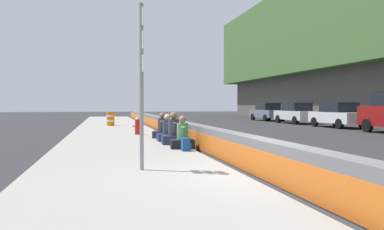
% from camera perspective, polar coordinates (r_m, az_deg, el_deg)
% --- Properties ---
extents(ground_plane, '(160.00, 160.00, 0.00)m').
position_cam_1_polar(ground_plane, '(8.21, 10.75, -9.44)').
color(ground_plane, '#2B2B2D').
rests_on(ground_plane, ground).
extents(sidewalk_strip, '(80.00, 4.40, 0.14)m').
position_cam_1_polar(sidewalk_strip, '(7.56, -8.29, -9.84)').
color(sidewalk_strip, gray).
rests_on(sidewalk_strip, ground_plane).
extents(jersey_barrier, '(76.00, 0.45, 0.85)m').
position_cam_1_polar(jersey_barrier, '(8.14, 10.74, -6.51)').
color(jersey_barrier, slate).
rests_on(jersey_barrier, ground_plane).
extents(route_sign_post, '(0.44, 0.09, 3.60)m').
position_cam_1_polar(route_sign_post, '(8.56, -7.32, 6.04)').
color(route_sign_post, gray).
rests_on(route_sign_post, sidewalk_strip).
extents(fire_hydrant, '(0.26, 0.46, 0.88)m').
position_cam_1_polar(fire_hydrant, '(18.74, -7.94, -1.46)').
color(fire_hydrant, red).
rests_on(fire_hydrant, sidewalk_strip).
extents(seated_person_foreground, '(0.72, 0.82, 1.06)m').
position_cam_1_polar(seated_person_foreground, '(12.72, -1.41, -3.38)').
color(seated_person_foreground, black).
rests_on(seated_person_foreground, sidewalk_strip).
extents(seated_person_middle, '(0.75, 0.87, 1.16)m').
position_cam_1_polar(seated_person_middle, '(14.09, -2.70, -2.78)').
color(seated_person_middle, '#23284C').
rests_on(seated_person_middle, sidewalk_strip).
extents(seated_person_rear, '(0.67, 0.75, 1.05)m').
position_cam_1_polar(seated_person_rear, '(15.31, -3.64, -2.56)').
color(seated_person_rear, '#23284C').
rests_on(seated_person_rear, sidewalk_strip).
extents(seated_person_far, '(0.83, 0.91, 1.08)m').
position_cam_1_polar(seated_person_far, '(16.74, -4.39, -2.18)').
color(seated_person_far, '#23284C').
rests_on(seated_person_far, sidewalk_strip).
extents(backpack, '(0.32, 0.28, 0.40)m').
position_cam_1_polar(backpack, '(12.01, -0.92, -4.32)').
color(backpack, navy).
rests_on(backpack, sidewalk_strip).
extents(construction_barrel, '(0.54, 0.54, 0.95)m').
position_cam_1_polar(construction_barrel, '(26.81, -11.78, -0.52)').
color(construction_barrel, orange).
rests_on(construction_barrel, sidewalk_strip).
extents(parked_car_fourth, '(4.54, 2.04, 1.71)m').
position_cam_1_polar(parked_car_fourth, '(28.25, 20.47, 0.02)').
color(parked_car_fourth, silver).
rests_on(parked_car_fourth, ground_plane).
extents(parked_car_midline, '(4.54, 2.04, 1.71)m').
position_cam_1_polar(parked_car_midline, '(33.21, 14.91, 0.27)').
color(parked_car_midline, silver).
rests_on(parked_car_midline, ground_plane).
extents(parked_car_far, '(4.56, 2.06, 1.71)m').
position_cam_1_polar(parked_car_far, '(38.47, 10.93, 0.46)').
color(parked_car_far, slate).
rests_on(parked_car_far, ground_plane).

